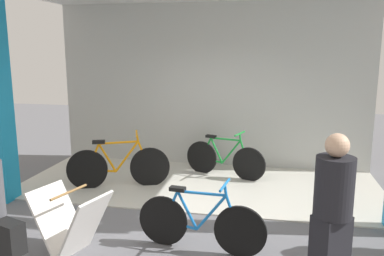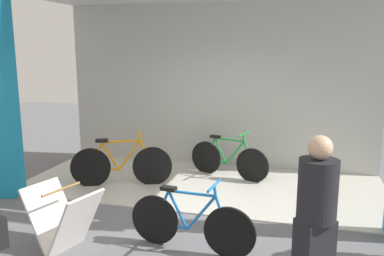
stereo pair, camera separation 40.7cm
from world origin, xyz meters
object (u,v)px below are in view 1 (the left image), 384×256
bicycle_inside_1 (224,159)px  bicycle_parked_0 (200,223)px  pedestrian_0 (332,216)px  sandwich_board_sign (71,223)px  bicycle_inside_0 (118,166)px

bicycle_inside_1 → bicycle_parked_0: 2.84m
pedestrian_0 → sandwich_board_sign: bearing=174.2°
bicycle_inside_0 → bicycle_parked_0: (1.77, -1.90, -0.04)m
bicycle_inside_1 → pedestrian_0: 3.81m
bicycle_inside_0 → sandwich_board_sign: 2.30m
bicycle_inside_1 → pedestrian_0: pedestrian_0 is taller
bicycle_inside_1 → sandwich_board_sign: bicycle_inside_1 is taller
bicycle_parked_0 → sandwich_board_sign: bicycle_parked_0 is taller
bicycle_inside_0 → sandwich_board_sign: (0.31, -2.28, 0.00)m
sandwich_board_sign → pedestrian_0: 2.88m
sandwich_board_sign → pedestrian_0: size_ratio=0.59×
sandwich_board_sign → pedestrian_0: (2.82, -0.29, 0.46)m
bicycle_inside_1 → sandwich_board_sign: (-1.41, -3.22, 0.04)m
bicycle_inside_1 → bicycle_inside_0: bearing=-151.3°
bicycle_inside_0 → sandwich_board_sign: bicycle_inside_0 is taller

